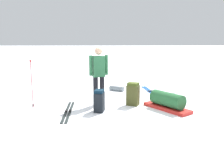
{
  "coord_description": "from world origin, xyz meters",
  "views": [
    {
      "loc": [
        6.8,
        -0.15,
        2.06
      ],
      "look_at": [
        0.0,
        0.0,
        0.7
      ],
      "focal_mm": 40.0,
      "sensor_mm": 36.0,
      "label": 1
    }
  ],
  "objects_px": {
    "backpack_bright": "(133,94)",
    "gear_sled": "(167,102)",
    "backpack_large_dark": "(99,101)",
    "ski_pair_far": "(150,92)",
    "sleeping_mat_rolled": "(117,89)",
    "thermos_bottle": "(174,97)",
    "skier_standing": "(99,73)",
    "ski_pair_near": "(68,111)",
    "ski_poles_planted_near": "(32,81)"
  },
  "relations": [
    {
      "from": "backpack_large_dark",
      "to": "backpack_bright",
      "type": "xyz_separation_m",
      "value": [
        -0.61,
        0.98,
        0.04
      ]
    },
    {
      "from": "ski_pair_far",
      "to": "sleeping_mat_rolled",
      "type": "distance_m",
      "value": 1.24
    },
    {
      "from": "ski_pair_near",
      "to": "thermos_bottle",
      "type": "relative_size",
      "value": 7.19
    },
    {
      "from": "ski_pair_far",
      "to": "gear_sled",
      "type": "distance_m",
      "value": 2.16
    },
    {
      "from": "ski_pair_near",
      "to": "ski_pair_far",
      "type": "relative_size",
      "value": 0.99
    },
    {
      "from": "ski_poles_planted_near",
      "to": "ski_pair_far",
      "type": "bearing_deg",
      "value": 115.94
    },
    {
      "from": "backpack_bright",
      "to": "ski_poles_planted_near",
      "type": "relative_size",
      "value": 0.5
    },
    {
      "from": "skier_standing",
      "to": "thermos_bottle",
      "type": "height_order",
      "value": "skier_standing"
    },
    {
      "from": "ski_pair_far",
      "to": "backpack_large_dark",
      "type": "height_order",
      "value": "backpack_large_dark"
    },
    {
      "from": "skier_standing",
      "to": "ski_pair_near",
      "type": "relative_size",
      "value": 0.91
    },
    {
      "from": "gear_sled",
      "to": "backpack_large_dark",
      "type": "bearing_deg",
      "value": -85.26
    },
    {
      "from": "skier_standing",
      "to": "sleeping_mat_rolled",
      "type": "bearing_deg",
      "value": 161.76
    },
    {
      "from": "ski_pair_far",
      "to": "ski_pair_near",
      "type": "bearing_deg",
      "value": -48.81
    },
    {
      "from": "ski_pair_near",
      "to": "ski_poles_planted_near",
      "type": "relative_size",
      "value": 1.38
    },
    {
      "from": "skier_standing",
      "to": "ski_pair_near",
      "type": "distance_m",
      "value": 1.42
    },
    {
      "from": "backpack_large_dark",
      "to": "ski_poles_planted_near",
      "type": "relative_size",
      "value": 0.44
    },
    {
      "from": "ski_poles_planted_near",
      "to": "gear_sled",
      "type": "distance_m",
      "value": 3.86
    },
    {
      "from": "ski_poles_planted_near",
      "to": "backpack_bright",
      "type": "bearing_deg",
      "value": 92.39
    },
    {
      "from": "ski_poles_planted_near",
      "to": "gear_sled",
      "type": "relative_size",
      "value": 0.97
    },
    {
      "from": "gear_sled",
      "to": "sleeping_mat_rolled",
      "type": "bearing_deg",
      "value": -150.82
    },
    {
      "from": "backpack_large_dark",
      "to": "thermos_bottle",
      "type": "height_order",
      "value": "backpack_large_dark"
    },
    {
      "from": "gear_sled",
      "to": "sleeping_mat_rolled",
      "type": "distance_m",
      "value": 2.69
    },
    {
      "from": "ski_poles_planted_near",
      "to": "thermos_bottle",
      "type": "xyz_separation_m",
      "value": [
        -0.56,
        4.24,
        -0.62
      ]
    },
    {
      "from": "ski_pair_far",
      "to": "backpack_bright",
      "type": "xyz_separation_m",
      "value": [
        1.69,
        -0.82,
        0.32
      ]
    },
    {
      "from": "sleeping_mat_rolled",
      "to": "thermos_bottle",
      "type": "height_order",
      "value": "thermos_bottle"
    },
    {
      "from": "backpack_large_dark",
      "to": "backpack_bright",
      "type": "bearing_deg",
      "value": 122.07
    },
    {
      "from": "backpack_large_dark",
      "to": "ski_poles_planted_near",
      "type": "height_order",
      "value": "ski_poles_planted_near"
    },
    {
      "from": "ski_pair_far",
      "to": "gear_sled",
      "type": "height_order",
      "value": "gear_sled"
    },
    {
      "from": "skier_standing",
      "to": "sleeping_mat_rolled",
      "type": "distance_m",
      "value": 2.11
    },
    {
      "from": "backpack_bright",
      "to": "gear_sled",
      "type": "bearing_deg",
      "value": 63.43
    },
    {
      "from": "ski_pair_far",
      "to": "backpack_bright",
      "type": "height_order",
      "value": "backpack_bright"
    },
    {
      "from": "ski_pair_far",
      "to": "thermos_bottle",
      "type": "bearing_deg",
      "value": 22.51
    },
    {
      "from": "gear_sled",
      "to": "thermos_bottle",
      "type": "bearing_deg",
      "value": 154.31
    },
    {
      "from": "backpack_large_dark",
      "to": "backpack_bright",
      "type": "relative_size",
      "value": 0.89
    },
    {
      "from": "backpack_large_dark",
      "to": "gear_sled",
      "type": "xyz_separation_m",
      "value": [
        -0.16,
        1.88,
        -0.07
      ]
    },
    {
      "from": "backpack_bright",
      "to": "ski_poles_planted_near",
      "type": "xyz_separation_m",
      "value": [
        0.12,
        -2.9,
        0.42
      ]
    },
    {
      "from": "backpack_bright",
      "to": "gear_sled",
      "type": "relative_size",
      "value": 0.48
    },
    {
      "from": "backpack_bright",
      "to": "gear_sled",
      "type": "distance_m",
      "value": 1.02
    },
    {
      "from": "gear_sled",
      "to": "ski_pair_near",
      "type": "bearing_deg",
      "value": -86.55
    },
    {
      "from": "ski_pair_far",
      "to": "thermos_bottle",
      "type": "relative_size",
      "value": 7.3
    },
    {
      "from": "backpack_large_dark",
      "to": "gear_sled",
      "type": "distance_m",
      "value": 1.89
    },
    {
      "from": "backpack_large_dark",
      "to": "skier_standing",
      "type": "bearing_deg",
      "value": -177.67
    },
    {
      "from": "ski_poles_planted_near",
      "to": "thermos_bottle",
      "type": "height_order",
      "value": "ski_poles_planted_near"
    },
    {
      "from": "backpack_bright",
      "to": "thermos_bottle",
      "type": "relative_size",
      "value": 2.59
    },
    {
      "from": "skier_standing",
      "to": "sleeping_mat_rolled",
      "type": "height_order",
      "value": "skier_standing"
    },
    {
      "from": "backpack_bright",
      "to": "backpack_large_dark",
      "type": "bearing_deg",
      "value": -57.93
    },
    {
      "from": "ski_pair_near",
      "to": "backpack_bright",
      "type": "relative_size",
      "value": 2.78
    },
    {
      "from": "skier_standing",
      "to": "ski_poles_planted_near",
      "type": "distance_m",
      "value": 1.92
    },
    {
      "from": "ski_poles_planted_near",
      "to": "skier_standing",
      "type": "bearing_deg",
      "value": 95.67
    },
    {
      "from": "backpack_bright",
      "to": "sleeping_mat_rolled",
      "type": "relative_size",
      "value": 1.22
    }
  ]
}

